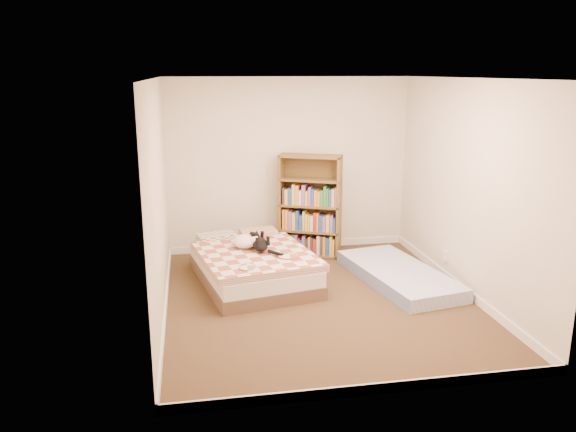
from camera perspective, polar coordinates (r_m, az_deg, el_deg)
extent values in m
cube|color=#40311B|center=(6.59, 3.17, -8.50)|extent=(3.50, 4.00, 0.01)
cube|color=white|center=(6.06, 3.51, 13.80)|extent=(3.50, 4.00, 0.01)
cube|color=beige|center=(8.13, 0.09, 5.15)|extent=(3.50, 0.01, 2.50)
cube|color=beige|center=(4.35, 9.39, -3.40)|extent=(3.50, 0.01, 2.50)
cube|color=beige|center=(6.05, -13.01, 1.51)|extent=(0.01, 4.00, 2.50)
cube|color=beige|center=(6.82, 17.81, 2.63)|extent=(0.01, 4.00, 2.50)
cube|color=white|center=(8.40, 0.10, -2.96)|extent=(3.50, 0.02, 0.10)
cube|color=white|center=(4.86, 8.74, -16.95)|extent=(3.50, 0.02, 0.10)
cube|color=white|center=(6.42, -12.31, -8.97)|extent=(0.02, 4.00, 0.10)
cube|color=white|center=(7.15, 17.00, -6.83)|extent=(0.02, 4.00, 0.10)
cube|color=white|center=(7.40, 15.72, -3.95)|extent=(0.03, 0.09, 0.13)
cube|color=brown|center=(7.10, -3.57, -6.08)|extent=(1.56, 1.98, 0.16)
cube|color=silver|center=(7.04, -3.59, -4.79)|extent=(1.53, 1.94, 0.18)
cube|color=#9E503B|center=(7.00, -3.61, -3.77)|extent=(1.56, 1.68, 0.09)
cube|color=slate|center=(7.60, -6.37, -2.13)|extent=(0.54, 0.40, 0.13)
cube|color=#9E503B|center=(7.65, -2.00, -1.93)|extent=(0.54, 0.40, 0.13)
cube|color=#523D1C|center=(7.86, -0.72, 0.92)|extent=(0.15, 0.28, 1.45)
cube|color=#523D1C|center=(8.03, 5.14, 1.16)|extent=(0.15, 0.28, 1.45)
cube|color=#523D1C|center=(8.07, 2.04, 1.26)|extent=(0.81, 0.36, 1.45)
cube|color=#523D1C|center=(8.13, 2.19, -3.79)|extent=(0.91, 0.61, 0.03)
cube|color=#523D1C|center=(7.94, 2.24, 1.11)|extent=(0.91, 0.61, 0.03)
cube|color=#523D1C|center=(7.80, 2.29, 6.08)|extent=(0.91, 0.61, 0.03)
cube|color=#7189BD|center=(7.24, 11.16, -5.89)|extent=(1.16, 1.97, 0.17)
ellipsoid|color=black|center=(6.96, -2.89, -2.84)|extent=(0.26, 0.47, 0.15)
sphere|color=black|center=(7.19, -3.13, -2.18)|extent=(0.16, 0.16, 0.14)
cone|color=black|center=(7.20, -3.49, -1.67)|extent=(0.05, 0.05, 0.05)
cone|color=black|center=(7.21, -2.86, -1.64)|extent=(0.05, 0.05, 0.05)
cylinder|color=black|center=(6.71, -1.59, -3.86)|extent=(0.08, 0.26, 0.05)
ellipsoid|color=white|center=(7.05, -4.38, -2.57)|extent=(0.32, 0.35, 0.16)
sphere|color=white|center=(6.96, -3.54, -2.64)|extent=(0.14, 0.14, 0.13)
sphere|color=white|center=(6.93, -3.12, -2.84)|extent=(0.06, 0.06, 0.06)
sphere|color=white|center=(7.11, -5.51, -2.62)|extent=(0.08, 0.08, 0.07)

